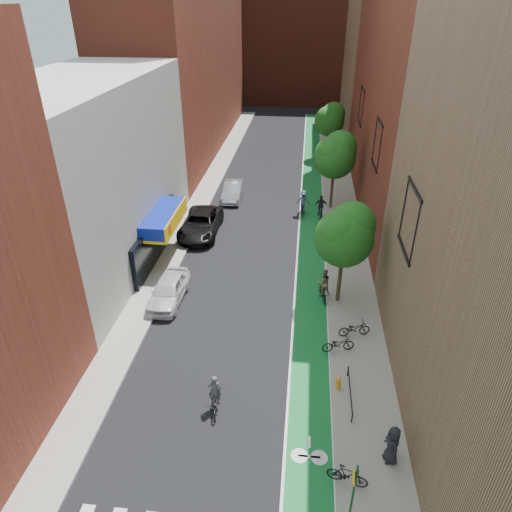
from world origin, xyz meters
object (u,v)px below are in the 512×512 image
(pedestrian, at_px, (392,445))
(cyclist_lane_mid, at_px, (321,210))
(cyclist_lane_near, at_px, (323,287))
(parked_car_silver, at_px, (233,191))
(parked_car_black, at_px, (201,224))
(parked_car_white, at_px, (168,290))
(fire_hydrant, at_px, (338,383))
(cyclist_lead, at_px, (215,399))
(cyclist_lane_far, at_px, (303,204))

(pedestrian, bearing_deg, cyclist_lane_mid, 173.94)
(cyclist_lane_near, bearing_deg, parked_car_silver, -75.37)
(parked_car_silver, xyz_separation_m, cyclist_lane_near, (7.89, -15.10, 0.13))
(cyclist_lane_near, distance_m, pedestrian, 11.35)
(parked_car_black, bearing_deg, cyclist_lane_mid, 20.72)
(parked_car_white, bearing_deg, cyclist_lane_near, 8.79)
(cyclist_lane_mid, relative_size, fire_hydrant, 3.06)
(cyclist_lead, height_order, cyclist_lane_far, cyclist_lane_far)
(cyclist_lane_mid, bearing_deg, cyclist_lane_far, -22.32)
(parked_car_silver, distance_m, cyclist_lane_far, 7.03)
(parked_car_silver, height_order, cyclist_lead, cyclist_lead)
(cyclist_lane_far, bearing_deg, parked_car_white, 61.11)
(parked_car_silver, xyz_separation_m, cyclist_lane_far, (6.39, -2.93, 0.23))
(parked_car_silver, xyz_separation_m, cyclist_lane_mid, (7.89, -3.59, 0.08))
(cyclist_lead, distance_m, cyclist_lane_far, 21.67)
(parked_car_black, height_order, cyclist_lane_near, cyclist_lane_near)
(cyclist_lead, height_order, cyclist_lane_near, cyclist_lane_near)
(parked_car_silver, bearing_deg, cyclist_lane_mid, -25.64)
(cyclist_lead, bearing_deg, cyclist_lane_mid, -112.64)
(parked_car_white, distance_m, cyclist_lane_mid, 15.75)
(parked_car_white, distance_m, cyclist_lead, 9.12)
(fire_hydrant, bearing_deg, parked_car_white, 147.64)
(fire_hydrant, bearing_deg, cyclist_lane_near, 94.59)
(parked_car_silver, bearing_deg, parked_car_white, -96.10)
(parked_car_white, height_order, pedestrian, pedestrian)
(parked_car_white, bearing_deg, cyclist_lane_mid, 55.23)
(parked_car_white, distance_m, pedestrian, 15.36)
(cyclist_lane_near, xyz_separation_m, fire_hydrant, (0.60, -7.48, -0.37))
(parked_car_white, bearing_deg, pedestrian, -38.58)
(cyclist_lead, xyz_separation_m, cyclist_lane_mid, (4.94, 20.73, 0.19))
(cyclist_lead, distance_m, fire_hydrant, 5.81)
(cyclist_lane_mid, relative_size, cyclist_lane_far, 0.96)
(parked_car_white, relative_size, pedestrian, 2.54)
(parked_car_silver, bearing_deg, parked_car_black, -102.24)
(cyclist_lane_mid, bearing_deg, parked_car_silver, -23.02)
(cyclist_lane_far, height_order, fire_hydrant, cyclist_lane_far)
(cyclist_lane_mid, xyz_separation_m, fire_hydrant, (0.60, -18.99, -0.32))
(cyclist_lane_far, xyz_separation_m, pedestrian, (3.97, -23.25, 0.05))
(parked_car_white, xyz_separation_m, cyclist_lane_mid, (9.30, 12.71, 0.07))
(cyclist_lane_near, distance_m, cyclist_lane_far, 12.26)
(parked_car_black, xyz_separation_m, cyclist_lead, (4.36, -17.12, -0.18))
(parked_car_white, distance_m, parked_car_silver, 16.37)
(parked_car_black, xyz_separation_m, fire_hydrant, (9.90, -15.38, -0.32))
(parked_car_white, relative_size, cyclist_lead, 2.30)
(parked_car_silver, relative_size, fire_hydrant, 6.71)
(cyclist_lane_far, bearing_deg, fire_hydrant, 97.46)
(cyclist_lane_mid, distance_m, pedestrian, 22.72)
(cyclist_lead, bearing_deg, pedestrian, 156.66)
(cyclist_lane_far, distance_m, fire_hydrant, 19.77)
(cyclist_lane_near, bearing_deg, fire_hydrant, 81.64)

